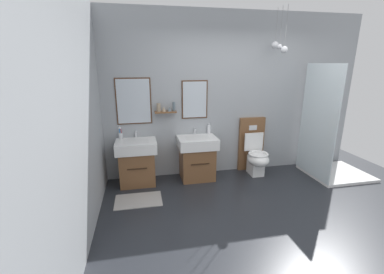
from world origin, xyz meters
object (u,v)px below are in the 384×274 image
object	(u,v)px
toilet	(254,153)
toothbrush_cup	(121,135)
vanity_sink_right	(197,157)
vanity_sink_left	(137,161)
soap_dispenser	(209,129)
shower_tray	(329,155)

from	to	relation	value
toilet	toothbrush_cup	xyz separation A→B (m)	(-2.34, 0.16, 0.42)
vanity_sink_right	toothbrush_cup	size ratio (longest dim) A/B	3.60
vanity_sink_left	toothbrush_cup	distance (m)	0.51
vanity_sink_right	toilet	xyz separation A→B (m)	(1.07, 0.02, -0.02)
vanity_sink_left	soap_dispenser	size ratio (longest dim) A/B	3.91
vanity_sink_left	soap_dispenser	distance (m)	1.36
toothbrush_cup	vanity_sink_right	bearing A→B (deg)	-8.15
vanity_sink_left	toilet	size ratio (longest dim) A/B	0.74
soap_dispenser	shower_tray	world-z (taller)	shower_tray
vanity_sink_right	shower_tray	world-z (taller)	shower_tray
toothbrush_cup	shower_tray	distance (m)	3.64
vanity_sink_right	toilet	distance (m)	1.07
toilet	toothbrush_cup	distance (m)	2.38
toothbrush_cup	shower_tray	xyz separation A→B (m)	(3.58, -0.55, -0.41)
vanity_sink_left	vanity_sink_right	size ratio (longest dim) A/B	1.00
vanity_sink_right	soap_dispenser	xyz separation A→B (m)	(0.26, 0.19, 0.43)
soap_dispenser	shower_tray	size ratio (longest dim) A/B	0.10
toilet	soap_dispenser	bearing A→B (deg)	168.20
toothbrush_cup	shower_tray	world-z (taller)	shower_tray
toilet	vanity_sink_right	bearing A→B (deg)	-178.91
toilet	shower_tray	bearing A→B (deg)	-17.24
toothbrush_cup	shower_tray	bearing A→B (deg)	-8.67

